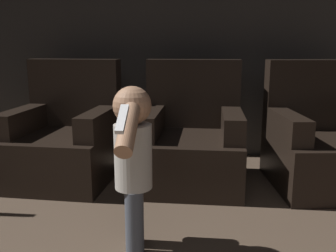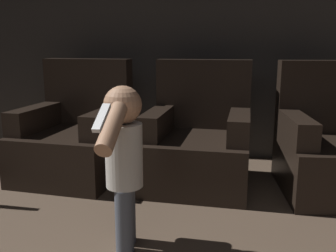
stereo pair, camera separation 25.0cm
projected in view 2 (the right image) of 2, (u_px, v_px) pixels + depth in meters
name	position (u px, v px, depth m)	size (l,w,h in m)	color
wall_back	(194.00, 28.00, 3.71)	(8.40, 0.05, 2.60)	#33302D
armchair_left	(76.00, 138.00, 3.29)	(0.88, 0.92, 1.01)	black
armchair_middle	(198.00, 143.00, 3.11)	(0.85, 0.90, 1.01)	black
armchair_right	(336.00, 149.00, 2.92)	(0.89, 0.93, 1.01)	black
person_toddler	(124.00, 156.00, 2.02)	(0.20, 0.63, 0.92)	#474C56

